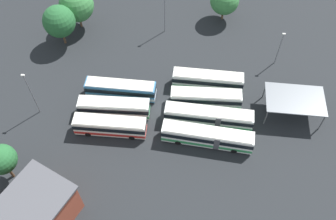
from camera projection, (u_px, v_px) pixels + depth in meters
ground_plane at (162, 109)px, 65.51m from camera, size 95.81×95.81×0.00m
bus_row0_slot0 at (208, 80)px, 67.11m from camera, size 12.91×3.70×3.38m
bus_row0_slot1 at (206, 98)px, 64.64m from camera, size 12.41×2.99×3.38m
bus_row0_slot2 at (209, 116)px, 62.31m from camera, size 15.06×4.17×3.38m
bus_row0_slot3 at (208, 136)px, 59.94m from camera, size 15.09×4.72×3.38m
bus_row1_slot1 at (121, 89)px, 65.82m from camera, size 12.68×3.57×3.38m
bus_row1_slot2 at (114, 107)px, 63.44m from camera, size 12.27×2.96×3.38m
bus_row1_slot3 at (110, 126)px, 61.19m from camera, size 12.12×3.28×3.38m
depot_building at (37, 212)px, 50.92m from camera, size 12.08×12.83×6.58m
maintenance_shelter at (295, 99)px, 62.00m from camera, size 10.33×7.19×3.93m
lamp_post_mid_lot at (165, 11)px, 73.23m from camera, size 0.56×0.28×9.78m
lamp_post_near_entrance at (280, 47)px, 68.79m from camera, size 0.56×0.28×7.51m
lamp_post_by_building at (31, 93)px, 60.85m from camera, size 0.56×0.28×9.74m
tree_northeast at (1, 159)px, 53.43m from camera, size 4.54×4.54×7.64m
tree_west_edge at (225, 0)px, 76.02m from camera, size 6.01×6.01×7.81m
tree_south_edge at (59, 21)px, 70.98m from camera, size 6.30×6.30×8.71m
tree_east_edge at (76, 5)px, 73.90m from camera, size 6.93×6.93×9.04m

